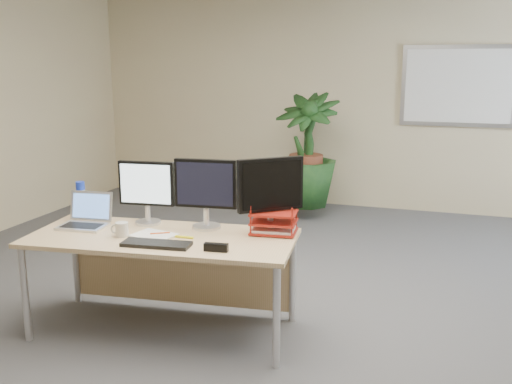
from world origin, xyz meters
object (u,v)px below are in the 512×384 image
(desk, at_px, (168,251))
(monitor_left, at_px, (147,188))
(floor_plant, at_px, (306,155))
(monitor_right, at_px, (206,189))
(laptop, at_px, (86,217))

(desk, relative_size, monitor_left, 4.09)
(floor_plant, bearing_deg, monitor_right, -90.12)
(monitor_left, distance_m, monitor_right, 0.45)
(floor_plant, distance_m, monitor_right, 2.98)
(laptop, bearing_deg, desk, 3.44)
(laptop, bearing_deg, monitor_right, 13.80)
(desk, xyz_separation_m, laptop, (-0.61, -0.04, 0.20))
(desk, height_order, floor_plant, floor_plant)
(floor_plant, bearing_deg, laptop, -104.86)
(floor_plant, height_order, laptop, floor_plant)
(desk, bearing_deg, floor_plant, 85.82)
(monitor_left, relative_size, monitor_right, 0.93)
(desk, bearing_deg, monitor_right, 37.09)
(desk, distance_m, laptop, 0.65)
(desk, xyz_separation_m, monitor_right, (0.22, 0.17, 0.42))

